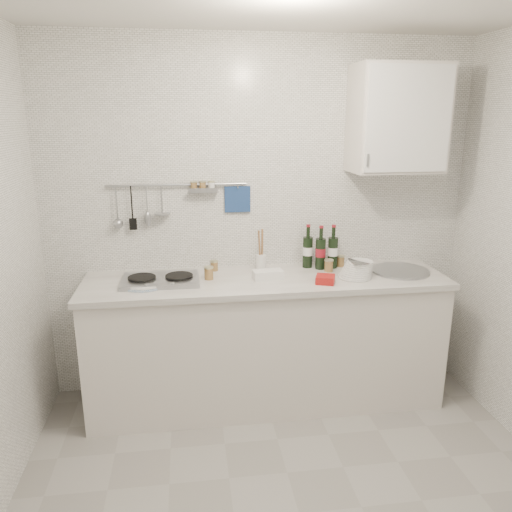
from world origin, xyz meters
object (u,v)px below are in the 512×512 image
(wine_bottles, at_px, (320,247))
(utensil_crock, at_px, (261,260))
(wall_cabinet, at_px, (398,119))
(plate_stack_hob, at_px, (144,283))
(plate_stack_sink, at_px, (357,270))

(wine_bottles, relative_size, utensil_crock, 1.03)
(wall_cabinet, height_order, wine_bottles, wall_cabinet)
(wall_cabinet, xyz_separation_m, plate_stack_hob, (-1.70, -0.16, -1.02))
(utensil_crock, bearing_deg, wine_bottles, -1.34)
(plate_stack_hob, distance_m, plate_stack_sink, 1.41)
(wall_cabinet, distance_m, utensil_crock, 1.32)
(plate_stack_sink, bearing_deg, utensil_crock, 158.20)
(plate_stack_sink, distance_m, utensil_crock, 0.67)
(plate_stack_sink, height_order, wine_bottles, wine_bottles)
(plate_stack_hob, distance_m, utensil_crock, 0.83)
(wall_cabinet, bearing_deg, plate_stack_sink, -147.07)
(plate_stack_sink, xyz_separation_m, wine_bottles, (-0.19, 0.24, 0.10))
(plate_stack_hob, relative_size, wine_bottles, 0.95)
(plate_stack_sink, distance_m, wine_bottles, 0.33)
(plate_stack_hob, height_order, utensil_crock, utensil_crock)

